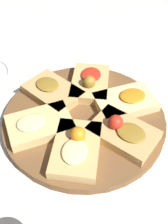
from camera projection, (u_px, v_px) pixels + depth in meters
The scene contains 8 objects.
ground_plane at pixel (84, 121), 0.62m from camera, with size 3.00×3.00×0.00m, color silver.
serving_board at pixel (84, 118), 0.62m from camera, with size 0.38×0.38×0.02m, color brown.
focaccia_slice_0 at pixel (52, 91), 0.65m from camera, with size 0.15×0.17×0.03m.
focaccia_slice_1 at pixel (39, 124), 0.57m from camera, with size 0.15×0.17×0.03m.
focaccia_slice_2 at pixel (77, 148), 0.53m from camera, with size 0.14×0.09×0.05m.
focaccia_slice_3 at pixel (123, 132), 0.55m from camera, with size 0.15×0.17×0.05m.
focaccia_slice_4 at pixel (126, 101), 0.62m from camera, with size 0.15×0.17×0.03m.
focaccia_slice_5 at pixel (89, 82), 0.67m from camera, with size 0.14×0.10×0.05m.
Camera 1 is at (-0.41, -0.06, 0.46)m, focal length 42.00 mm.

